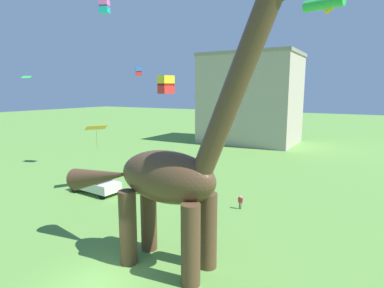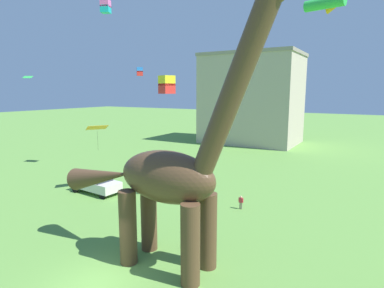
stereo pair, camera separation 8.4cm
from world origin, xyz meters
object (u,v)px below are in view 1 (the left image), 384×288
Objects in this scene: kite_high_right at (96,128)px; kite_apex at (139,72)px; kite_trailing at (26,77)px; kite_mid_right at (104,6)px; kite_mid_left at (166,85)px; kite_near_low at (325,5)px; parked_sedan_left at (96,183)px; dinosaur_sculpture at (166,177)px; person_photographer at (240,201)px; person_vendor_side at (144,183)px; kite_mid_center at (224,127)px.

kite_high_right is 6.75m from kite_apex.
kite_mid_right is (7.69, 3.61, 6.63)m from kite_trailing.
kite_mid_left is 13.15m from kite_near_low.
kite_near_low is at bearing 32.07° from parked_sedan_left.
parked_sedan_left is at bearing -11.25° from kite_trailing.
kite_trailing is 1.47× the size of kite_apex.
kite_trailing reaches higher than parked_sedan_left.
parked_sedan_left is 3.02× the size of kite_mid_left.
dinosaur_sculpture is 16.74m from kite_apex.
kite_trailing is (-23.40, -0.14, 9.08)m from person_photographer.
kite_apex is at bearing -169.13° from kite_near_low.
person_vendor_side is at bearing -116.54° from kite_mid_left.
kite_mid_left is at bearing -15.47° from kite_mid_right.
kite_mid_center is (4.04, 6.52, 4.12)m from person_vendor_side.
kite_high_right is 1.75× the size of kite_mid_right.
kite_mid_center is (-3.57, 14.30, 0.71)m from dinosaur_sculpture.
kite_trailing is 0.92× the size of kite_mid_right.
kite_mid_right is (-15.72, 3.47, 15.71)m from person_photographer.
dinosaur_sculpture is at bearing -166.20° from person_vendor_side.
parked_sedan_left is at bearing 83.02° from person_vendor_side.
kite_near_low reaches higher than kite_mid_left.
person_photographer is 0.33× the size of kite_near_low.
dinosaur_sculpture is 14.75m from kite_mid_center.
person_vendor_side is at bearing 170.68° from person_photographer.
dinosaur_sculpture is at bearing -107.69° from person_photographer.
parked_sedan_left is 10.60m from kite_apex.
kite_high_right is (-0.15, 0.46, 4.50)m from parked_sedan_left.
kite_apex is (12.26, 2.93, 0.33)m from kite_trailing.
person_vendor_side is at bearing 16.69° from kite_high_right.
dinosaur_sculpture is at bearing -55.58° from kite_mid_left.
dinosaur_sculpture is 13.26m from kite_high_right.
parked_sedan_left is 2.06× the size of kite_high_right.
kite_mid_right is 7.82m from kite_apex.
kite_trailing is 10.77m from kite_mid_right.
person_vendor_side is at bearing -2.72° from kite_trailing.
kite_trailing reaches higher than kite_mid_left.
kite_mid_center is 0.82× the size of kite_trailing.
kite_mid_left reaches higher than parked_sedan_left.
person_photographer is 22.49m from kite_mid_right.
dinosaur_sculpture is 10.05× the size of kite_mid_right.
dinosaur_sculpture is 9.45m from person_photographer.
kite_near_low is (3.94, 5.69, 13.85)m from person_photographer.
kite_trailing is at bearing 173.11° from parked_sedan_left.
person_vendor_side reaches higher than parked_sedan_left.
parked_sedan_left is 4.74× the size of kite_mid_center.
kite_apex is (4.57, -0.68, -6.30)m from kite_mid_right.
kite_apex is (-15.09, -2.90, -4.45)m from kite_near_low.
person_vendor_side is 2.07× the size of kite_apex.
kite_trailing is at bearing -167.97° from kite_near_low.
kite_trailing is 12.57m from kite_high_right.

